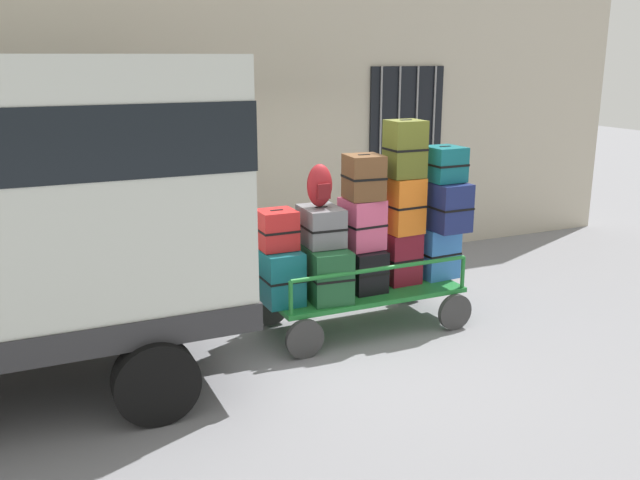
{
  "coord_description": "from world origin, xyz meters",
  "views": [
    {
      "loc": [
        -3.15,
        -6.36,
        2.9
      ],
      "look_at": [
        -0.3,
        -0.09,
        1.05
      ],
      "focal_mm": 38.68,
      "sensor_mm": 36.0,
      "label": 1
    }
  ],
  "objects": [
    {
      "name": "ground_plane",
      "position": [
        0.0,
        0.0,
        0.0
      ],
      "size": [
        40.0,
        40.0,
        0.0
      ],
      "primitive_type": "plane",
      "color": "gray"
    },
    {
      "name": "building_wall",
      "position": [
        0.0,
        2.54,
        2.5
      ],
      "size": [
        12.0,
        0.38,
        5.0
      ],
      "color": "#BCB29E",
      "rests_on": "ground"
    },
    {
      "name": "luggage_cart",
      "position": [
        0.2,
        -0.09,
        0.36
      ],
      "size": [
        2.18,
        1.02,
        0.45
      ],
      "color": "#1E722D",
      "rests_on": "ground"
    },
    {
      "name": "cart_railing",
      "position": [
        0.2,
        -0.09,
        0.75
      ],
      "size": [
        2.06,
        0.88,
        0.36
      ],
      "color": "#1E722D",
      "rests_on": "luggage_cart"
    },
    {
      "name": "suitcase_left_bottom",
      "position": [
        -0.77,
        -0.07,
        0.72
      ],
      "size": [
        0.39,
        0.61,
        0.55
      ],
      "color": "#0F5960",
      "rests_on": "luggage_cart"
    },
    {
      "name": "suitcase_left_middle",
      "position": [
        -0.77,
        -0.06,
        1.2
      ],
      "size": [
        0.38,
        0.35,
        0.4
      ],
      "color": "#B21E1E",
      "rests_on": "suitcase_left_bottom"
    },
    {
      "name": "suitcase_midleft_bottom",
      "position": [
        -0.28,
        -0.12,
        0.72
      ],
      "size": [
        0.48,
        0.82,
        0.55
      ],
      "color": "#194C28",
      "rests_on": "luggage_cart"
    },
    {
      "name": "suitcase_midleft_middle",
      "position": [
        -0.28,
        -0.07,
        1.19
      ],
      "size": [
        0.42,
        0.54,
        0.4
      ],
      "color": "slate",
      "rests_on": "suitcase_midleft_bottom"
    },
    {
      "name": "suitcase_center_bottom",
      "position": [
        0.2,
        -0.12,
        0.67
      ],
      "size": [
        0.37,
        0.48,
        0.45
      ],
      "color": "black",
      "rests_on": "luggage_cart"
    },
    {
      "name": "suitcase_center_middle",
      "position": [
        0.2,
        -0.06,
        1.17
      ],
      "size": [
        0.42,
        0.44,
        0.54
      ],
      "color": "#CC4C72",
      "rests_on": "suitcase_center_bottom"
    },
    {
      "name": "suitcase_center_top",
      "position": [
        0.2,
        -0.08,
        1.67
      ],
      "size": [
        0.41,
        0.42,
        0.47
      ],
      "color": "brown",
      "rests_on": "suitcase_center_middle"
    },
    {
      "name": "suitcase_midright_bottom",
      "position": [
        0.69,
        -0.07,
        0.74
      ],
      "size": [
        0.39,
        0.36,
        0.58
      ],
      "color": "maroon",
      "rests_on": "luggage_cart"
    },
    {
      "name": "suitcase_midright_middle",
      "position": [
        0.69,
        -0.13,
        1.33
      ],
      "size": [
        0.39,
        0.32,
        0.61
      ],
      "color": "orange",
      "rests_on": "suitcase_midright_bottom"
    },
    {
      "name": "suitcase_midright_top",
      "position": [
        0.69,
        -0.09,
        1.94
      ],
      "size": [
        0.39,
        0.36,
        0.61
      ],
      "color": "#4C5119",
      "rests_on": "suitcase_midright_middle"
    },
    {
      "name": "suitcase_right_bottom",
      "position": [
        1.17,
        -0.08,
        0.74
      ],
      "size": [
        0.44,
        0.36,
        0.59
      ],
      "color": "#3372C6",
      "rests_on": "luggage_cart"
    },
    {
      "name": "suitcase_right_middle",
      "position": [
        1.17,
        -0.1,
        1.3
      ],
      "size": [
        0.4,
        0.71,
        0.53
      ],
      "color": "navy",
      "rests_on": "suitcase_right_bottom"
    },
    {
      "name": "suitcase_right_top",
      "position": [
        1.17,
        -0.12,
        1.75
      ],
      "size": [
        0.39,
        0.42,
        0.38
      ],
      "color": "#0F5960",
      "rests_on": "suitcase_right_middle"
    },
    {
      "name": "backpack",
      "position": [
        -0.3,
        -0.07,
        1.62
      ],
      "size": [
        0.27,
        0.22,
        0.44
      ],
      "color": "maroon",
      "rests_on": "suitcase_midleft_middle"
    }
  ]
}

